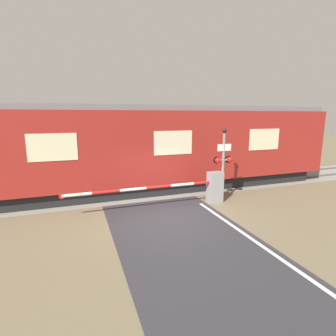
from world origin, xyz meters
TOP-DOWN VIEW (x-y plane):
  - ground_plane at (0.00, 0.00)m, footprint 80.00×80.00m
  - track_bed at (0.00, 3.66)m, footprint 36.00×3.20m
  - train at (1.09, 3.66)m, footprint 17.61×2.78m
  - crossing_barrier at (1.99, 1.05)m, footprint 6.43×0.44m
  - signal_post at (2.88, 1.04)m, footprint 0.87×0.26m

SIDE VIEW (x-z plane):
  - ground_plane at x=0.00m, z-range 0.00..0.00m
  - track_bed at x=0.00m, z-range -0.04..0.09m
  - crossing_barrier at x=1.99m, z-range 0.05..1.35m
  - signal_post at x=2.88m, z-range 0.22..3.33m
  - train at x=1.09m, z-range 0.05..4.13m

